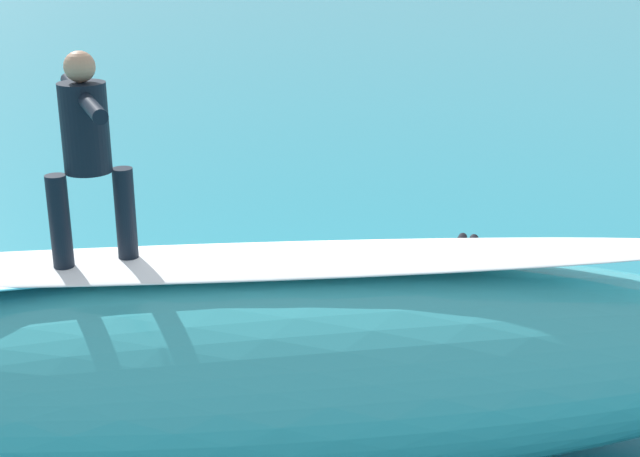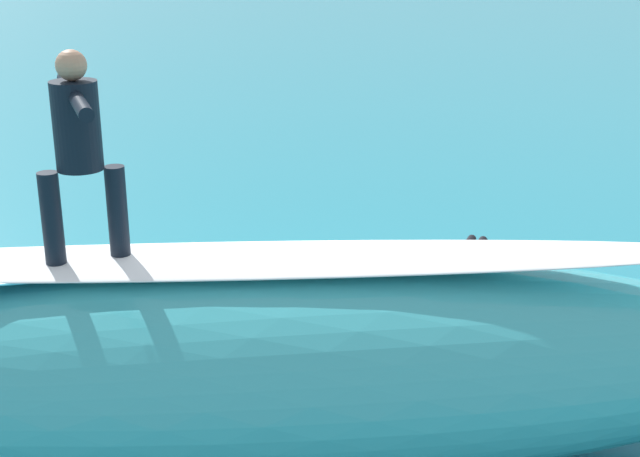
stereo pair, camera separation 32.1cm
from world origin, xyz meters
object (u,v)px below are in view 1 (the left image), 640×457
surfer_riding (86,144)px  surfboard_paddling (454,271)px  surfer_paddling (456,255)px  surfboard_riding (97,267)px

surfer_riding → surfboard_paddling: size_ratio=0.80×
surfer_paddling → surfboard_riding: bearing=-19.7°
surfer_riding → surfboard_paddling: 6.15m
surfboard_riding → surfboard_paddling: surfboard_riding is taller
surfboard_paddling → surfboard_riding: bearing=-20.1°
surfer_riding → surfboard_riding: bearing=-61.8°
surfboard_riding → surfer_riding: (-0.00, 0.00, 0.99)m
surfer_riding → surfer_paddling: 6.18m
surfboard_paddling → surfer_paddling: surfer_paddling is taller
surfboard_riding → surfer_paddling: (-3.97, -3.97, -1.59)m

